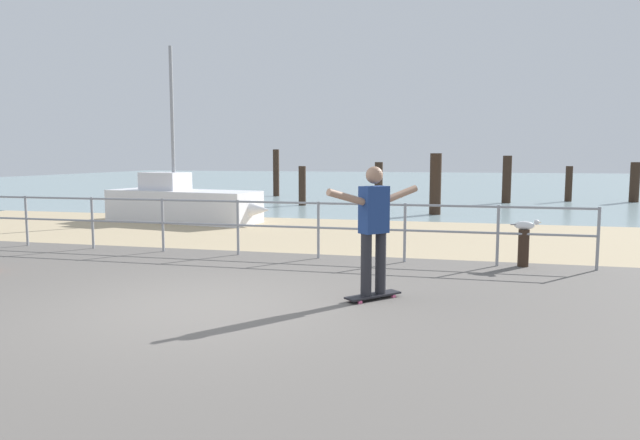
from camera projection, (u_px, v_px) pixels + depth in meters
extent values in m
cube|color=#605B56|center=(162.00, 331.00, 6.23)|extent=(24.00, 10.00, 0.04)
cube|color=tan|center=(330.00, 234.00, 13.94)|extent=(24.00, 6.00, 0.04)
cube|color=#849EA3|center=(419.00, 182.00, 40.95)|extent=(72.00, 50.00, 0.04)
cylinder|color=gray|center=(27.00, 221.00, 11.95)|extent=(0.05, 0.05, 1.05)
cylinder|color=gray|center=(93.00, 223.00, 11.58)|extent=(0.05, 0.05, 1.05)
cylinder|color=gray|center=(163.00, 226.00, 11.21)|extent=(0.05, 0.05, 1.05)
cylinder|color=gray|center=(238.00, 228.00, 10.84)|extent=(0.05, 0.05, 1.05)
cylinder|color=gray|center=(318.00, 231.00, 10.47)|extent=(0.05, 0.05, 1.05)
cylinder|color=gray|center=(405.00, 233.00, 10.10)|extent=(0.05, 0.05, 1.05)
cylinder|color=gray|center=(498.00, 236.00, 9.73)|extent=(0.05, 0.05, 1.05)
cylinder|color=gray|center=(598.00, 239.00, 9.36)|extent=(0.05, 0.05, 1.05)
cylinder|color=gray|center=(238.00, 202.00, 10.79)|extent=(12.40, 0.04, 0.04)
cylinder|color=gray|center=(238.00, 225.00, 10.84)|extent=(12.40, 0.04, 0.04)
cube|color=silver|center=(183.00, 206.00, 16.34)|extent=(4.57, 2.10, 0.90)
cone|color=silver|center=(251.00, 209.00, 15.48)|extent=(1.21, 0.94, 0.77)
cylinder|color=gray|center=(172.00, 119.00, 16.19)|extent=(0.10, 0.10, 3.97)
cube|color=silver|center=(165.00, 181.00, 16.50)|extent=(1.33, 1.09, 0.50)
cube|color=black|center=(373.00, 295.00, 7.51)|extent=(0.68, 0.73, 0.02)
cylinder|color=#E5598C|center=(385.00, 294.00, 7.74)|extent=(0.06, 0.06, 0.06)
cylinder|color=#E5598C|center=(394.00, 297.00, 7.61)|extent=(0.06, 0.06, 0.06)
cylinder|color=#E5598C|center=(352.00, 300.00, 7.42)|extent=(0.06, 0.06, 0.06)
cylinder|color=#E5598C|center=(360.00, 303.00, 7.29)|extent=(0.06, 0.06, 0.06)
cylinder|color=#26262B|center=(381.00, 263.00, 7.53)|extent=(0.14, 0.14, 0.80)
cylinder|color=#26262B|center=(366.00, 265.00, 7.40)|extent=(0.14, 0.14, 0.80)
cube|color=navy|center=(374.00, 210.00, 7.39)|extent=(0.39, 0.40, 0.60)
sphere|color=#9E755B|center=(374.00, 175.00, 7.34)|extent=(0.22, 0.22, 0.22)
cylinder|color=#9E755B|center=(400.00, 194.00, 7.62)|extent=(0.44, 0.47, 0.23)
cylinder|color=#9E755B|center=(346.00, 197.00, 7.12)|extent=(0.44, 0.47, 0.23)
cylinder|color=#332319|center=(523.00, 249.00, 9.71)|extent=(0.18, 0.18, 0.64)
ellipsoid|color=white|center=(524.00, 225.00, 9.67)|extent=(0.33, 0.18, 0.14)
sphere|color=white|center=(537.00, 222.00, 9.59)|extent=(0.09, 0.09, 0.09)
cone|color=gold|center=(540.00, 222.00, 9.58)|extent=(0.05, 0.03, 0.02)
cube|color=slate|center=(514.00, 224.00, 9.72)|extent=(0.13, 0.09, 0.02)
cylinder|color=#332319|center=(276.00, 173.00, 26.56)|extent=(0.28, 0.28, 2.15)
cylinder|color=#332319|center=(302.00, 186.00, 21.68)|extent=(0.27, 0.27, 1.48)
cylinder|color=#332319|center=(379.00, 182.00, 23.58)|extent=(0.33, 0.33, 1.61)
cylinder|color=#332319|center=(435.00, 184.00, 18.26)|extent=(0.36, 0.36, 1.94)
cylinder|color=#332319|center=(507.00, 180.00, 22.75)|extent=(0.34, 0.34, 1.87)
cylinder|color=#332319|center=(569.00, 184.00, 23.52)|extent=(0.27, 0.27, 1.45)
cylinder|color=#332319|center=(635.00, 182.00, 23.18)|extent=(0.37, 0.37, 1.61)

